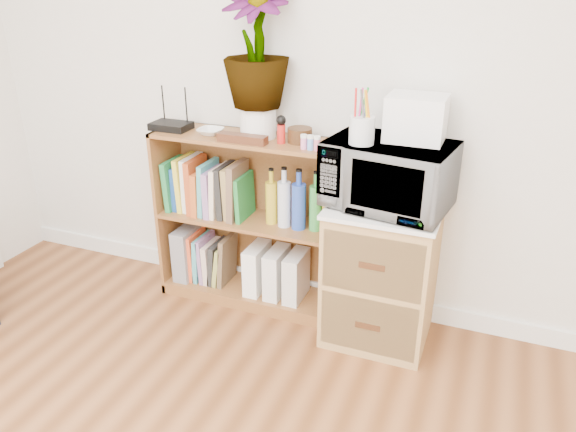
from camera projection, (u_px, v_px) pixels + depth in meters
The scene contains 21 objects.
skirting_board at pixel (317, 289), 3.20m from camera, with size 4.00×0.02×0.10m, color white.
bookshelf at pixel (249, 222), 3.03m from camera, with size 1.00×0.30×0.95m, color brown.
wicker_unit at pixel (381, 274), 2.76m from camera, with size 0.50×0.45×0.70m, color #9E7542.
microwave at pixel (388, 175), 2.54m from camera, with size 0.55×0.38×0.31m, color silver.
pen_cup at pixel (362, 130), 2.43m from camera, with size 0.11×0.11×0.12m, color silver.
small_appliance at pixel (416, 118), 2.47m from camera, with size 0.25×0.21×0.20m, color white.
router at pixel (171, 126), 2.95m from camera, with size 0.20×0.14×0.04m, color black.
white_bowl at pixel (210, 131), 2.86m from camera, with size 0.13×0.13×0.03m, color silver.
plant_pot at pixel (258, 122), 2.80m from camera, with size 0.18×0.18×0.15m, color white.
potted_plant at pixel (256, 46), 2.65m from camera, with size 0.33×0.33×0.58m, color #317C36.
trinket_box at pixel (242, 139), 2.73m from camera, with size 0.25×0.06×0.04m, color #391C0F.
kokeshi_doll at pixel (281, 134), 2.71m from camera, with size 0.04×0.04×0.09m, color red.
wooden_bowl at pixel (300, 135), 2.73m from camera, with size 0.12×0.12×0.07m, color #371E0F.
paint_jars at pixel (310, 144), 2.62m from camera, with size 0.11×0.04×0.06m, color pink.
file_box at pixel (189, 251), 3.26m from camera, with size 0.09×0.24×0.30m, color gray.
magazine_holder_left at pixel (257, 268), 3.11m from camera, with size 0.09×0.22×0.27m, color white.
magazine_holder_mid at pixel (277, 272), 3.07m from camera, with size 0.08×0.21×0.27m, color silver.
magazine_holder_right at pixel (296, 276), 3.04m from camera, with size 0.08×0.21×0.27m, color silver.
cookbooks at pixel (209, 188), 3.04m from camera, with size 0.46×0.20×0.31m.
liquor_bottles at pixel (309, 201), 2.84m from camera, with size 0.47×0.07×0.31m.
lower_books at pixel (212, 259), 3.22m from camera, with size 0.24×0.19×0.29m.
Camera 1 is at (0.86, -0.38, 1.74)m, focal length 35.00 mm.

